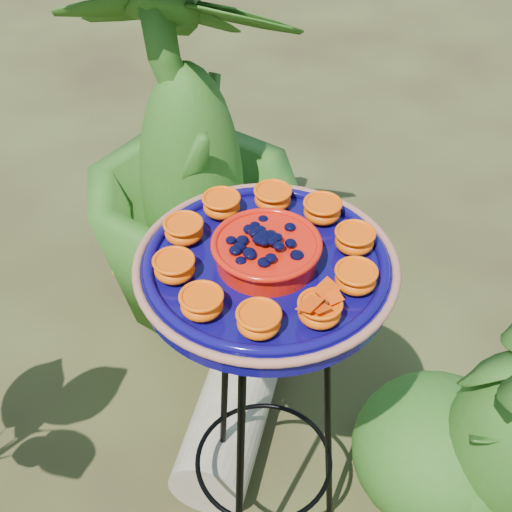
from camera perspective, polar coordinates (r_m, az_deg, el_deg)
name	(u,v)px	position (r m, az deg, el deg)	size (l,w,h in m)	color
tripod_stand	(265,399)	(1.39, 0.69, -11.38)	(0.34, 0.34, 0.80)	black
feeder_dish	(266,263)	(1.13, 0.83, -0.59)	(0.47, 0.47, 0.10)	#0B064F
driftwood_log	(235,400)	(1.89, -1.65, -11.43)	(0.18, 0.18, 0.55)	tan
shrub_back_right	(190,149)	(1.93, -5.34, 8.55)	(0.62, 0.62, 1.10)	#2B5516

